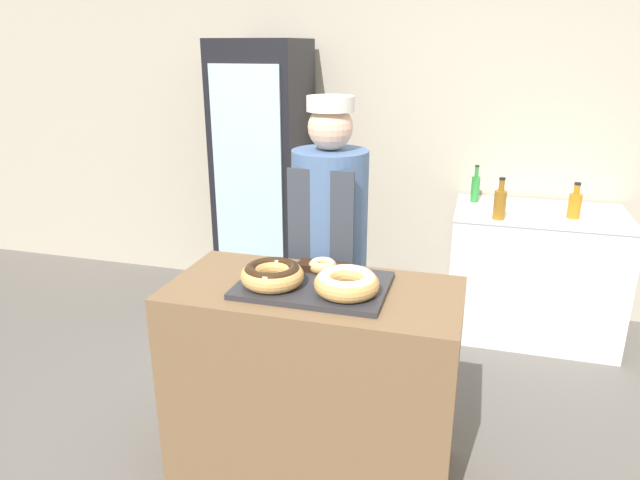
{
  "coord_description": "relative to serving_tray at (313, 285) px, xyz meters",
  "views": [
    {
      "loc": [
        0.63,
        -2.11,
        1.91
      ],
      "look_at": [
        0.0,
        0.1,
        1.12
      ],
      "focal_mm": 32.0,
      "sensor_mm": 36.0,
      "label": 1
    }
  ],
  "objects": [
    {
      "name": "ground_plane",
      "position": [
        0.0,
        0.0,
        -0.95
      ],
      "size": [
        14.0,
        14.0,
        0.0
      ],
      "primitive_type": "plane",
      "color": "#66605B"
    },
    {
      "name": "wall_back",
      "position": [
        0.0,
        2.13,
        0.4
      ],
      "size": [
        8.0,
        0.06,
        2.7
      ],
      "color": "#BCB29E",
      "rests_on": "ground_plane"
    },
    {
      "name": "display_counter",
      "position": [
        0.0,
        0.0,
        -0.48
      ],
      "size": [
        1.24,
        0.6,
        0.94
      ],
      "color": "brown",
      "rests_on": "ground_plane"
    },
    {
      "name": "serving_tray",
      "position": [
        0.0,
        0.0,
        0.0
      ],
      "size": [
        0.62,
        0.43,
        0.02
      ],
      "color": "#2D2D33",
      "rests_on": "display_counter"
    },
    {
      "name": "donut_chocolate_glaze",
      "position": [
        -0.16,
        -0.07,
        0.06
      ],
      "size": [
        0.26,
        0.26,
        0.09
      ],
      "color": "tan",
      "rests_on": "serving_tray"
    },
    {
      "name": "donut_light_glaze",
      "position": [
        0.16,
        -0.07,
        0.06
      ],
      "size": [
        0.26,
        0.26,
        0.09
      ],
      "color": "tan",
      "rests_on": "serving_tray"
    },
    {
      "name": "donut_mini_center",
      "position": [
        0.0,
        0.14,
        0.04
      ],
      "size": [
        0.13,
        0.13,
        0.05
      ],
      "color": "tan",
      "rests_on": "serving_tray"
    },
    {
      "name": "brownie_back_left",
      "position": [
        -0.06,
        0.14,
        0.03
      ],
      "size": [
        0.09,
        0.09,
        0.03
      ],
      "color": "black",
      "rests_on": "serving_tray"
    },
    {
      "name": "brownie_back_right",
      "position": [
        0.06,
        0.14,
        0.03
      ],
      "size": [
        0.09,
        0.09,
        0.03
      ],
      "color": "black",
      "rests_on": "serving_tray"
    },
    {
      "name": "baker_person",
      "position": [
        -0.08,
        0.55,
        -0.07
      ],
      "size": [
        0.38,
        0.38,
        1.68
      ],
      "color": "#4C4C51",
      "rests_on": "ground_plane"
    },
    {
      "name": "beverage_fridge",
      "position": [
        -0.89,
        1.72,
        0.03
      ],
      "size": [
        0.6,
        0.62,
        1.95
      ],
      "color": "black",
      "rests_on": "ground_plane"
    },
    {
      "name": "chest_freezer",
      "position": [
        1.04,
        1.73,
        -0.51
      ],
      "size": [
        1.09,
        0.68,
        0.87
      ],
      "color": "white",
      "rests_on": "ground_plane"
    },
    {
      "name": "bottle_green",
      "position": [
        0.61,
        1.87,
        0.02
      ],
      "size": [
        0.06,
        0.06,
        0.26
      ],
      "color": "#2D8C38",
      "rests_on": "chest_freezer"
    },
    {
      "name": "bottle_orange",
      "position": [
        1.22,
        1.64,
        0.01
      ],
      "size": [
        0.08,
        0.08,
        0.23
      ],
      "color": "orange",
      "rests_on": "chest_freezer"
    },
    {
      "name": "bottle_amber",
      "position": [
        0.77,
        1.48,
        0.02
      ],
      "size": [
        0.08,
        0.08,
        0.26
      ],
      "color": "#99661E",
      "rests_on": "chest_freezer"
    }
  ]
}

